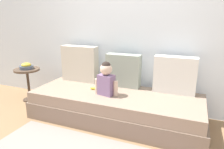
# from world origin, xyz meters

# --- Properties ---
(ground_plane) EXTENTS (12.00, 12.00, 0.00)m
(ground_plane) POSITION_xyz_m (0.00, 0.00, 0.00)
(ground_plane) COLOR #93704C
(back_wall) EXTENTS (5.46, 0.10, 2.41)m
(back_wall) POSITION_xyz_m (0.00, 0.55, 1.21)
(back_wall) COLOR silver
(back_wall) RESTS_ON ground
(couch) EXTENTS (2.26, 0.83, 0.37)m
(couch) POSITION_xyz_m (0.00, 0.00, 0.18)
(couch) COLOR #826C5B
(couch) RESTS_ON ground
(throw_pillow_left) EXTENTS (0.56, 0.16, 0.54)m
(throw_pillow_left) POSITION_xyz_m (-0.70, 0.32, 0.64)
(throw_pillow_left) COLOR beige
(throw_pillow_left) RESTS_ON couch
(throw_pillow_center) EXTENTS (0.48, 0.16, 0.46)m
(throw_pillow_center) POSITION_xyz_m (0.00, 0.32, 0.61)
(throw_pillow_center) COLOR #99A393
(throw_pillow_center) RESTS_ON couch
(throw_pillow_right) EXTENTS (0.53, 0.16, 0.48)m
(throw_pillow_right) POSITION_xyz_m (0.70, 0.32, 0.61)
(throw_pillow_right) COLOR silver
(throw_pillow_right) RESTS_ON couch
(toddler) EXTENTS (0.31, 0.17, 0.43)m
(toddler) POSITION_xyz_m (-0.09, -0.09, 0.59)
(toddler) COLOR gray
(toddler) RESTS_ON couch
(banana) EXTENTS (0.18, 0.08, 0.04)m
(banana) POSITION_xyz_m (-0.29, 0.03, 0.39)
(banana) COLOR yellow
(banana) RESTS_ON couch
(side_table) EXTENTS (0.40, 0.40, 0.53)m
(side_table) POSITION_xyz_m (-1.55, 0.09, 0.41)
(side_table) COLOR brown
(side_table) RESTS_ON ground
(fruit_bowl) EXTENTS (0.21, 0.21, 0.10)m
(fruit_bowl) POSITION_xyz_m (-1.55, 0.09, 0.58)
(fruit_bowl) COLOR #4C5666
(fruit_bowl) RESTS_ON side_table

